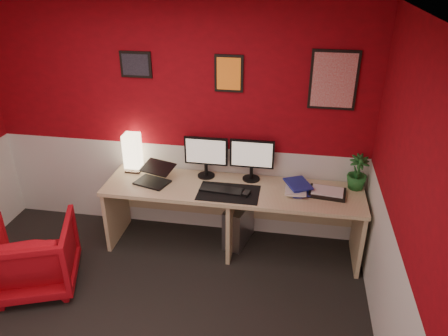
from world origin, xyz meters
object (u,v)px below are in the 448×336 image
zen_tray (327,193)px  pc_tower (239,224)px  desk (232,219)px  monitor_left (206,151)px  potted_plant (358,172)px  laptop (151,174)px  shoji_lamp (133,153)px  monitor_right (252,154)px  armchair (34,256)px

zen_tray → pc_tower: (-0.88, 0.09, -0.52)m
desk → zen_tray: zen_tray is taller
monitor_left → potted_plant: monitor_left is taller
desk → laptop: size_ratio=7.88×
shoji_lamp → laptop: 0.38m
monitor_left → monitor_right: same height
shoji_lamp → monitor_right: (1.27, 0.01, 0.09)m
monitor_left → potted_plant: 1.53m
desk → monitor_right: bearing=52.8°
desk → monitor_right: monitor_right is taller
desk → potted_plant: bearing=9.6°
shoji_lamp → zen_tray: (2.04, -0.17, -0.18)m
laptop → pc_tower: size_ratio=0.73×
laptop → potted_plant: 2.05m
laptop → pc_tower: 1.08m
desk → monitor_left: size_ratio=4.48×
shoji_lamp → armchair: 1.38m
desk → laptop: (-0.83, -0.04, 0.47)m
desk → laptop: laptop is taller
pc_tower → shoji_lamp: bearing=-170.0°
monitor_right → pc_tower: monitor_right is taller
laptop → monitor_left: size_ratio=0.57×
potted_plant → shoji_lamp: bearing=179.9°
pc_tower → desk: bearing=-98.3°
potted_plant → monitor_right: bearing=179.5°
zen_tray → desk: bearing=-177.7°
monitor_left → shoji_lamp: bearing=179.7°
laptop → pc_tower: (0.88, 0.16, -0.61)m
potted_plant → armchair: 3.18m
laptop → desk: bearing=19.5°
desk → armchair: 1.93m
zen_tray → armchair: 2.84m
desk → monitor_right: (0.16, 0.21, 0.66)m
desk → potted_plant: 1.34m
potted_plant → pc_tower: 1.35m
laptop → monitor_right: 1.03m
desk → armchair: size_ratio=3.55×
laptop → monitor_left: bearing=42.2°
desk → zen_tray: (0.93, 0.04, 0.38)m
shoji_lamp → potted_plant: (2.32, -0.00, -0.02)m
potted_plant → pc_tower: size_ratio=0.79×
monitor_right → pc_tower: 0.81m
desk → armchair: (-1.72, -0.87, -0.03)m
desk → potted_plant: (1.21, 0.20, 0.54)m
monitor_left → potted_plant: (1.52, -0.00, -0.11)m
monitor_left → armchair: (-1.41, -1.08, -0.69)m
monitor_left → zen_tray: size_ratio=1.66×
laptop → armchair: (-0.90, -0.83, -0.51)m
armchair → monitor_left: bearing=-163.2°
desk → shoji_lamp: 1.26m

